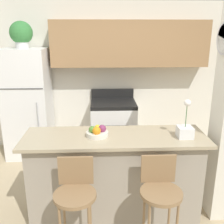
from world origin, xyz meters
TOP-DOWN VIEW (x-y plane):
  - ground_plane at (0.00, 0.00)m, footprint 14.00×14.00m
  - wall_back at (0.15, 1.99)m, footprint 5.60×0.38m
  - counter_bar at (0.00, 0.00)m, footprint 1.97×0.63m
  - refrigerator at (-1.36, 1.67)m, footprint 0.72×0.69m
  - stove_range at (0.06, 1.69)m, footprint 0.76×0.66m
  - bar_stool_left at (-0.39, -0.55)m, footprint 0.39×0.39m
  - bar_stool_right at (0.39, -0.55)m, footprint 0.39×0.39m
  - potted_plant_on_fridge at (-1.36, 1.67)m, footprint 0.35×0.35m
  - orchid_vase at (0.73, -0.07)m, footprint 0.16×0.16m
  - fruit_bowl at (-0.19, 0.00)m, footprint 0.24×0.24m

SIDE VIEW (x-z plane):
  - ground_plane at x=0.00m, z-range 0.00..0.00m
  - stove_range at x=0.06m, z-range -0.07..1.00m
  - counter_bar at x=0.00m, z-range 0.01..0.99m
  - bar_stool_left at x=-0.39m, z-range 0.16..1.12m
  - bar_stool_right at x=0.39m, z-range 0.16..1.12m
  - refrigerator at x=-1.36m, z-range 0.00..1.80m
  - fruit_bowl at x=-0.19m, z-range 0.97..1.09m
  - orchid_vase at x=0.73m, z-range 0.87..1.28m
  - wall_back at x=0.15m, z-range 0.25..2.80m
  - potted_plant_on_fridge at x=-1.36m, z-range 1.82..2.23m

